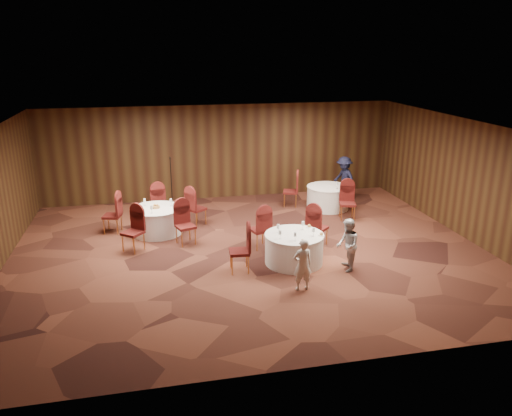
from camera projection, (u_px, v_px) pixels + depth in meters
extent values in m
plane|color=black|center=(250.00, 251.00, 12.87)|extent=(12.00, 12.00, 0.00)
plane|color=silver|center=(250.00, 127.00, 11.88)|extent=(12.00, 12.00, 0.00)
plane|color=black|center=(221.00, 152.00, 17.02)|extent=(12.00, 0.00, 12.00)
plane|color=black|center=(314.00, 279.00, 7.72)|extent=(12.00, 0.00, 12.00)
plane|color=black|center=(465.00, 179.00, 13.58)|extent=(0.00, 10.00, 10.00)
cylinder|color=silver|center=(294.00, 249.00, 12.09)|extent=(1.40, 1.40, 0.72)
cylinder|color=silver|center=(294.00, 235.00, 11.97)|extent=(1.43, 1.43, 0.03)
cylinder|color=silver|center=(157.00, 221.00, 14.03)|extent=(1.41, 1.41, 0.72)
cylinder|color=silver|center=(156.00, 209.00, 13.92)|extent=(1.43, 1.43, 0.03)
cylinder|color=silver|center=(328.00, 198.00, 16.18)|extent=(1.35, 1.35, 0.72)
cylinder|color=silver|center=(328.00, 187.00, 16.07)|extent=(1.37, 1.37, 0.03)
cylinder|color=silver|center=(303.00, 230.00, 12.27)|extent=(0.06, 0.06, 0.01)
cylinder|color=silver|center=(303.00, 227.00, 12.26)|extent=(0.01, 0.01, 0.11)
cone|color=silver|center=(303.00, 223.00, 12.22)|extent=(0.08, 0.08, 0.10)
cylinder|color=silver|center=(280.00, 239.00, 11.69)|extent=(0.06, 0.06, 0.01)
cylinder|color=silver|center=(280.00, 236.00, 11.67)|extent=(0.01, 0.01, 0.11)
cone|color=silver|center=(280.00, 232.00, 11.64)|extent=(0.08, 0.08, 0.10)
cylinder|color=silver|center=(313.00, 236.00, 11.86)|extent=(0.06, 0.06, 0.01)
cylinder|color=silver|center=(313.00, 234.00, 11.84)|extent=(0.01, 0.01, 0.11)
cone|color=silver|center=(314.00, 230.00, 11.81)|extent=(0.08, 0.08, 0.10)
cylinder|color=silver|center=(295.00, 241.00, 11.57)|extent=(0.06, 0.06, 0.01)
cylinder|color=silver|center=(295.00, 238.00, 11.55)|extent=(0.01, 0.01, 0.11)
cone|color=silver|center=(295.00, 234.00, 11.52)|extent=(0.08, 0.08, 0.10)
cylinder|color=silver|center=(278.00, 233.00, 12.07)|extent=(0.06, 0.06, 0.01)
cylinder|color=silver|center=(278.00, 230.00, 12.05)|extent=(0.01, 0.01, 0.11)
cone|color=silver|center=(278.00, 226.00, 12.02)|extent=(0.08, 0.08, 0.10)
cylinder|color=white|center=(303.00, 242.00, 11.46)|extent=(0.15, 0.15, 0.01)
sphere|color=#9E6B33|center=(303.00, 241.00, 11.45)|extent=(0.08, 0.08, 0.08)
cylinder|color=white|center=(321.00, 235.00, 11.89)|extent=(0.15, 0.15, 0.01)
sphere|color=#9E6B33|center=(321.00, 234.00, 11.88)|extent=(0.08, 0.08, 0.08)
cylinder|color=white|center=(309.00, 227.00, 12.42)|extent=(0.15, 0.15, 0.01)
sphere|color=#9E6B33|center=(309.00, 226.00, 12.41)|extent=(0.08, 0.08, 0.08)
cylinder|color=silver|center=(171.00, 206.00, 14.10)|extent=(0.06, 0.06, 0.01)
cylinder|color=silver|center=(171.00, 204.00, 14.09)|extent=(0.01, 0.01, 0.11)
cone|color=silver|center=(171.00, 200.00, 14.05)|extent=(0.08, 0.08, 0.10)
cylinder|color=silver|center=(145.00, 206.00, 14.10)|extent=(0.06, 0.06, 0.01)
cylinder|color=silver|center=(145.00, 204.00, 14.08)|extent=(0.01, 0.01, 0.11)
cone|color=silver|center=(144.00, 200.00, 14.05)|extent=(0.08, 0.08, 0.10)
cylinder|color=silver|center=(152.00, 213.00, 13.49)|extent=(0.06, 0.06, 0.01)
cylinder|color=silver|center=(152.00, 211.00, 13.47)|extent=(0.01, 0.01, 0.11)
cone|color=silver|center=(151.00, 207.00, 13.44)|extent=(0.08, 0.08, 0.10)
cylinder|color=#945B3B|center=(156.00, 207.00, 13.90)|extent=(0.22, 0.22, 0.06)
sphere|color=#9E6B33|center=(155.00, 205.00, 13.90)|extent=(0.07, 0.07, 0.07)
sphere|color=#9E6B33|center=(157.00, 205.00, 13.87)|extent=(0.07, 0.07, 0.07)
cylinder|color=silver|center=(337.00, 188.00, 15.82)|extent=(0.06, 0.06, 0.01)
cylinder|color=silver|center=(337.00, 187.00, 15.80)|extent=(0.01, 0.01, 0.11)
cone|color=silver|center=(337.00, 183.00, 15.77)|extent=(0.08, 0.08, 0.10)
cylinder|color=black|center=(173.00, 210.00, 16.04)|extent=(0.24, 0.24, 0.02)
cylinder|color=black|center=(171.00, 184.00, 15.77)|extent=(0.02, 0.02, 1.73)
cylinder|color=black|center=(170.00, 158.00, 15.56)|extent=(0.04, 0.12, 0.04)
imported|color=silver|center=(302.00, 265.00, 10.68)|extent=(0.44, 0.31, 1.17)
imported|color=#B1B1B6|center=(347.00, 245.00, 11.61)|extent=(0.59, 0.70, 1.26)
imported|color=black|center=(344.00, 178.00, 16.98)|extent=(0.83, 1.10, 1.51)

